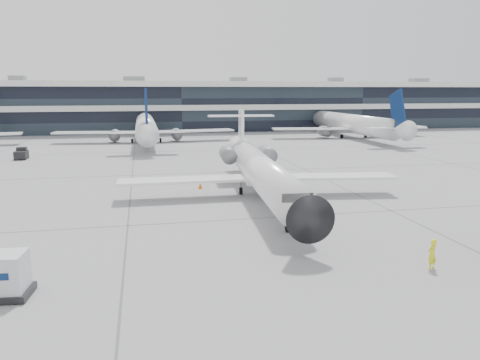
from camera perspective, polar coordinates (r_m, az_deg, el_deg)
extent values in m
plane|color=gray|center=(34.57, 3.32, -4.62)|extent=(220.00, 220.00, 0.00)
cube|color=black|center=(114.54, -7.58, 8.67)|extent=(170.00, 22.00, 10.00)
cylinder|color=white|center=(40.00, 2.67, 0.96)|extent=(4.64, 24.59, 2.75)
cone|color=black|center=(26.97, 7.76, -4.01)|extent=(2.96, 3.06, 2.75)
cone|color=white|center=(53.50, 0.07, 3.82)|extent=(2.86, 3.45, 2.61)
cube|color=white|center=(40.52, -6.86, -0.01)|extent=(11.23, 2.74, 0.22)
cube|color=white|center=(42.73, 11.19, 0.43)|extent=(11.47, 4.27, 0.22)
cylinder|color=slate|center=(47.83, -1.49, 3.09)|extent=(1.79, 3.57, 1.53)
cylinder|color=slate|center=(48.42, 3.32, 3.17)|extent=(1.79, 3.57, 1.53)
cube|color=white|center=(52.68, 0.15, 6.04)|extent=(0.49, 2.66, 4.58)
cube|color=white|center=(52.97, 0.10, 7.84)|extent=(7.44, 2.20, 0.16)
cylinder|color=black|center=(31.23, 5.76, -5.81)|extent=(0.23, 0.58, 0.57)
cylinder|color=black|center=(42.13, 0.11, -1.32)|extent=(0.29, 0.67, 0.65)
cylinder|color=black|center=(42.63, 4.19, -1.20)|extent=(0.29, 0.67, 0.65)
imported|color=yellow|center=(26.71, 22.37, -8.32)|extent=(0.70, 0.60, 1.63)
cube|color=black|center=(24.29, -26.95, -12.19)|extent=(2.64, 2.07, 0.30)
cube|color=silver|center=(23.93, -27.16, -9.96)|extent=(2.30, 1.82, 1.72)
cone|color=orange|center=(44.72, -4.86, -0.66)|extent=(0.41, 0.41, 0.63)
cube|color=orange|center=(44.78, -4.86, -1.03)|extent=(0.49, 0.49, 0.03)
cube|color=black|center=(70.27, -25.11, 2.82)|extent=(1.53, 2.53, 1.02)
cube|color=black|center=(70.74, -25.06, 3.43)|extent=(1.27, 1.05, 0.57)
cylinder|color=black|center=(71.33, -25.43, 2.59)|extent=(0.21, 0.50, 0.50)
cylinder|color=black|center=(71.07, -24.44, 2.64)|extent=(0.21, 0.50, 0.50)
cylinder|color=black|center=(69.57, -25.74, 2.38)|extent=(0.21, 0.50, 0.50)
cylinder|color=black|center=(69.31, -24.73, 2.43)|extent=(0.21, 0.50, 0.50)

